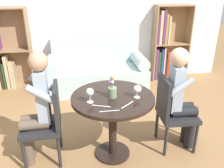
# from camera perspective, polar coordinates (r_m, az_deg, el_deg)

# --- Properties ---
(ground_plane) EXTENTS (16.00, 16.00, 0.00)m
(ground_plane) POSITION_cam_1_polar(r_m,az_deg,el_deg) (2.92, 0.16, -16.37)
(ground_plane) COLOR olive
(back_wall) EXTENTS (5.20, 0.05, 2.70)m
(back_wall) POSITION_cam_1_polar(r_m,az_deg,el_deg) (4.59, -4.69, 16.99)
(back_wall) COLOR silver
(back_wall) RESTS_ON ground_plane
(round_table) EXTENTS (0.89, 0.89, 0.76)m
(round_table) POSITION_cam_1_polar(r_m,az_deg,el_deg) (2.58, 0.18, -6.21)
(round_table) COLOR black
(round_table) RESTS_ON ground_plane
(couch) EXTENTS (1.81, 0.80, 0.92)m
(couch) POSITION_cam_1_polar(r_m,az_deg,el_deg) (4.43, -3.80, 2.86)
(couch) COLOR #A8C1C1
(couch) RESTS_ON ground_plane
(bookshelf_left) EXTENTS (0.71, 0.28, 1.47)m
(bookshelf_left) POSITION_cam_1_polar(r_m,az_deg,el_deg) (4.72, -24.08, 6.45)
(bookshelf_left) COLOR #93704C
(bookshelf_left) RESTS_ON ground_plane
(bookshelf_right) EXTENTS (0.71, 0.28, 1.47)m
(bookshelf_right) POSITION_cam_1_polar(r_m,az_deg,el_deg) (4.87, 12.67, 9.00)
(bookshelf_right) COLOR #93704C
(bookshelf_right) RESTS_ON ground_plane
(chair_left) EXTENTS (0.43, 0.43, 0.90)m
(chair_left) POSITION_cam_1_polar(r_m,az_deg,el_deg) (2.67, -15.34, -8.55)
(chair_left) COLOR #232326
(chair_left) RESTS_ON ground_plane
(chair_right) EXTENTS (0.44, 0.44, 0.90)m
(chair_right) POSITION_cam_1_polar(r_m,az_deg,el_deg) (2.86, 14.22, -6.13)
(chair_right) COLOR #232326
(chair_right) RESTS_ON ground_plane
(person_left) EXTENTS (0.42, 0.35, 1.26)m
(person_left) POSITION_cam_1_polar(r_m,az_deg,el_deg) (2.60, -17.70, -5.51)
(person_left) COLOR brown
(person_left) RESTS_ON ground_plane
(person_right) EXTENTS (0.43, 0.35, 1.24)m
(person_right) POSITION_cam_1_polar(r_m,az_deg,el_deg) (2.81, 16.27, -3.04)
(person_right) COLOR black
(person_right) RESTS_ON ground_plane
(wine_glass_left) EXTENTS (0.08, 0.08, 0.15)m
(wine_glass_left) POSITION_cam_1_polar(r_m,az_deg,el_deg) (2.35, -5.33, -2.02)
(wine_glass_left) COLOR white
(wine_glass_left) RESTS_ON round_table
(wine_glass_right) EXTENTS (0.08, 0.08, 0.14)m
(wine_glass_right) POSITION_cam_1_polar(r_m,az_deg,el_deg) (2.45, 6.12, -1.28)
(wine_glass_right) COLOR white
(wine_glass_right) RESTS_ON round_table
(flower_vase) EXTENTS (0.09, 0.09, 0.25)m
(flower_vase) POSITION_cam_1_polar(r_m,az_deg,el_deg) (2.45, 0.07, -1.52)
(flower_vase) COLOR gray
(flower_vase) RESTS_ON round_table
(knife_left_setting) EXTENTS (0.19, 0.01, 0.00)m
(knife_left_setting) POSITION_cam_1_polar(r_m,az_deg,el_deg) (2.23, -0.58, -6.49)
(knife_left_setting) COLOR silver
(knife_left_setting) RESTS_ON round_table
(fork_left_setting) EXTENTS (0.18, 0.08, 0.00)m
(fork_left_setting) POSITION_cam_1_polar(r_m,az_deg,el_deg) (2.32, -2.58, -5.30)
(fork_left_setting) COLOR silver
(fork_left_setting) RESTS_ON round_table
(knife_right_setting) EXTENTS (0.15, 0.13, 0.00)m
(knife_right_setting) POSITION_cam_1_polar(r_m,az_deg,el_deg) (2.34, 3.73, -5.01)
(knife_right_setting) COLOR silver
(knife_right_setting) RESTS_ON round_table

